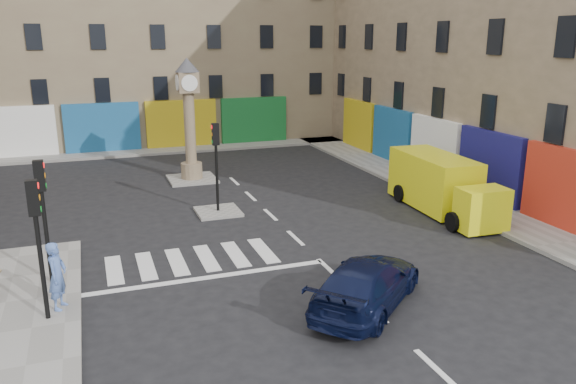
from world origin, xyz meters
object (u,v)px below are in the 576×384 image
traffic_light_left_far (43,202)px  pedestrian_blue (57,276)px  traffic_light_island (216,153)px  traffic_light_left_near (37,228)px  yellow_van (441,185)px  navy_sedan (367,283)px  clock_pillar (189,112)px

traffic_light_left_far → pedestrian_blue: traffic_light_left_far is taller
traffic_light_left_far → traffic_light_island: traffic_light_left_far is taller
traffic_light_left_near → yellow_van: traffic_light_left_near is taller
traffic_light_left_near → navy_sedan: size_ratio=0.78×
traffic_light_left_near → traffic_light_island: size_ratio=1.00×
clock_pillar → traffic_light_island: bearing=-90.0°
traffic_light_left_far → yellow_van: traffic_light_left_far is taller
traffic_light_left_far → clock_pillar: (6.30, 11.40, 0.93)m
traffic_light_left_far → yellow_van: size_ratio=0.57×
traffic_light_island → clock_pillar: clock_pillar is taller
clock_pillar → traffic_light_left_near: bearing=-114.5°
yellow_van → navy_sedan: bearing=-133.3°
clock_pillar → yellow_van: bearing=-44.8°
traffic_light_left_near → pedestrian_blue: traffic_light_left_near is taller
clock_pillar → traffic_light_left_far: bearing=-118.9°
traffic_light_left_far → traffic_light_island: bearing=40.6°
traffic_light_island → pedestrian_blue: bearing=-129.4°
navy_sedan → traffic_light_island: bearing=-30.7°
clock_pillar → navy_sedan: bearing=-83.0°
traffic_light_left_far → traffic_light_island: 8.30m
traffic_light_left_near → traffic_light_island: (6.30, 7.80, -0.03)m
clock_pillar → yellow_van: (9.00, -8.94, -2.40)m
clock_pillar → pedestrian_blue: (-6.00, -13.30, -2.46)m
pedestrian_blue → yellow_van: bearing=-52.5°
clock_pillar → pedestrian_blue: size_ratio=3.26×
yellow_van → pedestrian_blue: (-15.00, -4.36, -0.07)m
clock_pillar → navy_sedan: (1.93, -15.75, -2.86)m
yellow_van → pedestrian_blue: size_ratio=3.45×
navy_sedan → pedestrian_blue: (-7.93, 2.45, 0.40)m
clock_pillar → yellow_van: size_ratio=0.94×
traffic_light_left_near → clock_pillar: bearing=65.5°
traffic_light_left_near → navy_sedan: (8.23, -1.95, -1.93)m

